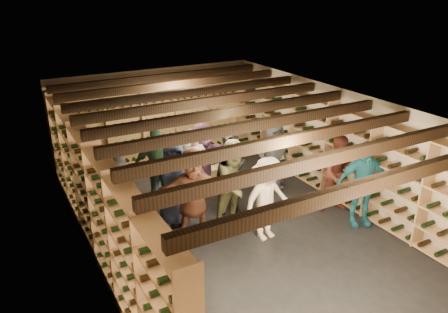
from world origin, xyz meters
The scene contains 23 objects.
ground centered at (0.00, 0.00, 0.00)m, with size 8.00×8.00×0.00m, color black.
walls centered at (0.00, 0.00, 1.20)m, with size 5.52×8.02×2.40m.
ceiling centered at (0.00, 0.00, 2.40)m, with size 5.50×8.00×0.01m, color beige.
ceiling_joists centered at (0.00, 0.00, 2.26)m, with size 5.40×7.12×0.18m.
wine_rack_left centered at (-2.57, 0.00, 1.08)m, with size 0.32×7.50×2.15m.
wine_rack_right centered at (2.57, 0.00, 1.08)m, with size 0.32×7.50×2.15m.
wine_rack_back centered at (0.00, 3.83, 1.07)m, with size 4.70×0.30×2.15m.
crate_stack_left centered at (0.21, 1.43, 0.26)m, with size 0.54×0.39×0.51m.
crate_stack_right centered at (0.14, 2.49, 0.34)m, with size 0.55×0.40×0.68m.
crate_loose centered at (1.07, 2.15, 0.09)m, with size 0.50×0.33×0.17m, color tan.
person_0 centered at (-2.16, 0.16, 0.87)m, with size 0.85×0.55×1.73m, color black.
person_1 centered at (0.17, 0.22, 0.90)m, with size 0.65×0.43×1.79m, color black.
person_2 centered at (-0.04, -0.29, 0.90)m, with size 0.88×0.68×1.81m, color brown.
person_3 centered at (0.27, -0.95, 0.81)m, with size 1.05×0.60×1.63m, color beige.
person_4 centered at (2.18, -1.41, 0.88)m, with size 1.03×0.43×1.76m, color #1F6A7F.
person_5 centered at (-0.87, -0.18, 0.88)m, with size 1.63×0.52×1.76m, color brown.
person_6 centered at (-1.01, 0.38, 0.88)m, with size 0.86×0.56×1.76m, color #1F2945.
person_7 centered at (-0.38, 0.75, 0.88)m, with size 0.64×0.42×1.76m, color gray.
person_8 centered at (2.18, -0.78, 0.83)m, with size 0.80×0.63×1.65m, color #4F2118.
person_9 centered at (-0.48, 1.30, 0.75)m, with size 0.97×0.56×1.50m, color beige.
person_10 centered at (-1.03, 1.30, 0.86)m, with size 1.01×0.42×1.72m, color #2C5336.
person_11 centered at (0.07, 1.30, 0.83)m, with size 1.55×0.49×1.67m, color #7E527E.
person_12 centered at (1.60, 0.75, 0.79)m, with size 0.77×0.50×1.58m, color #2E3033.
Camera 1 is at (-3.87, -6.79, 4.56)m, focal length 35.00 mm.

